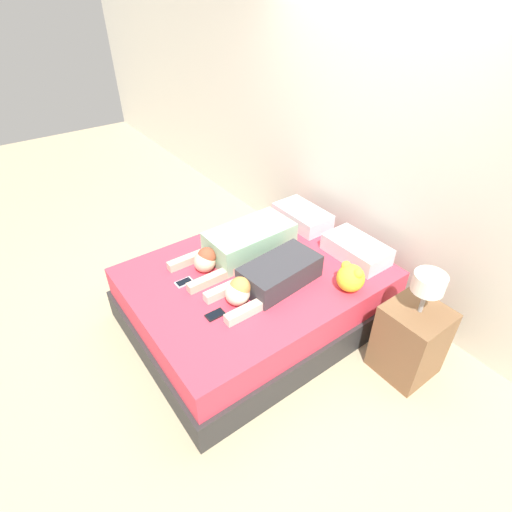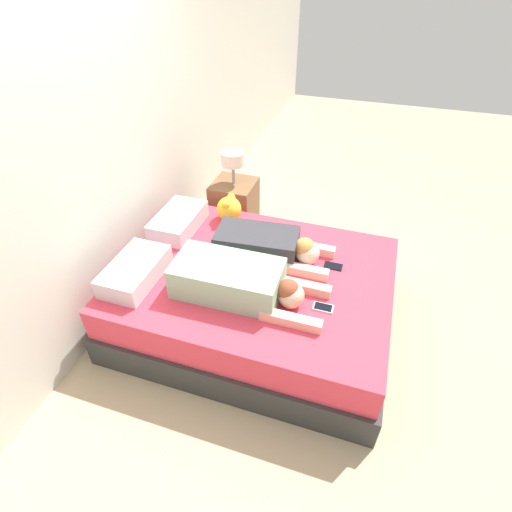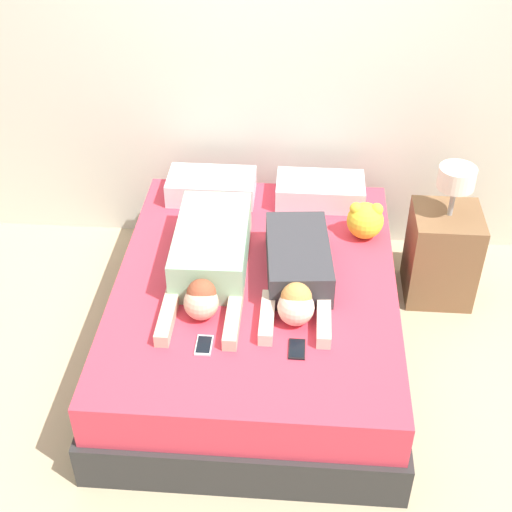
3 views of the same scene
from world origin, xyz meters
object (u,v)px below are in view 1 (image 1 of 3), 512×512
at_px(pillow_head_left, 302,216).
at_px(person_left, 243,244).
at_px(pillow_head_right, 356,249).
at_px(nightstand, 411,337).
at_px(bed, 256,295).
at_px(cell_phone_left, 184,282).
at_px(cell_phone_right, 215,315).
at_px(plush_toy, 351,277).
at_px(person_right, 270,278).

height_order(pillow_head_left, person_left, person_left).
bearing_deg(pillow_head_right, person_left, -128.22).
relative_size(pillow_head_left, nightstand, 0.59).
distance_m(bed, pillow_head_right, 0.93).
relative_size(pillow_head_left, pillow_head_right, 1.00).
relative_size(cell_phone_left, cell_phone_right, 1.00).
distance_m(pillow_head_left, plush_toy, 1.01).
bearing_deg(pillow_head_left, cell_phone_right, -66.55).
height_order(bed, nightstand, nightstand).
distance_m(pillow_head_right, person_right, 0.84).
bearing_deg(bed, cell_phone_right, -66.01).
bearing_deg(pillow_head_right, pillow_head_left, 180.00).
relative_size(person_left, plush_toy, 4.75).
bearing_deg(pillow_head_right, plush_toy, -54.02).
xyz_separation_m(person_right, plush_toy, (0.38, 0.48, 0.02)).
distance_m(person_left, nightstand, 1.49).
height_order(bed, pillow_head_right, pillow_head_right).
xyz_separation_m(person_left, plush_toy, (0.85, 0.39, 0.00)).
xyz_separation_m(bed, plush_toy, (0.60, 0.44, 0.38)).
distance_m(plush_toy, nightstand, 0.61).
bearing_deg(person_left, bed, -10.60).
xyz_separation_m(pillow_head_right, person_right, (-0.12, -0.83, 0.02)).
relative_size(pillow_head_right, cell_phone_right, 3.99).
height_order(cell_phone_right, nightstand, nightstand).
bearing_deg(cell_phone_left, pillow_head_left, 95.47).
distance_m(pillow_head_left, person_left, 0.76).
relative_size(person_left, cell_phone_left, 7.81).
bearing_deg(nightstand, bed, -151.97).
bearing_deg(cell_phone_left, cell_phone_right, 0.92).
bearing_deg(nightstand, pillow_head_left, 171.79).
distance_m(person_right, plush_toy, 0.61).
xyz_separation_m(bed, person_left, (-0.25, 0.05, 0.38)).
bearing_deg(plush_toy, cell_phone_right, -110.39).
bearing_deg(nightstand, cell_phone_right, -127.75).
xyz_separation_m(person_left, cell_phone_right, (0.49, -0.58, -0.11)).
height_order(bed, plush_toy, plush_toy).
bearing_deg(pillow_head_right, bed, -113.09).
relative_size(person_right, plush_toy, 4.08).
relative_size(bed, pillow_head_left, 3.74).
distance_m(cell_phone_right, plush_toy, 1.04).
height_order(bed, pillow_head_left, pillow_head_left).
xyz_separation_m(cell_phone_right, plush_toy, (0.36, 0.97, 0.11)).
distance_m(person_left, person_right, 0.48).
xyz_separation_m(cell_phone_left, cell_phone_right, (0.45, 0.01, 0.00)).
xyz_separation_m(pillow_head_left, person_right, (0.56, -0.83, 0.02)).
distance_m(pillow_head_right, nightstand, 0.84).
bearing_deg(cell_phone_right, cell_phone_left, -179.08).
xyz_separation_m(bed, cell_phone_left, (-0.21, -0.54, 0.27)).
distance_m(cell_phone_right, nightstand, 1.43).
height_order(pillow_head_right, cell_phone_left, pillow_head_right).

